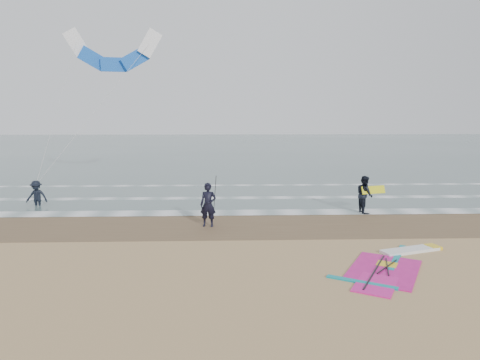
{
  "coord_description": "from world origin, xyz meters",
  "views": [
    {
      "loc": [
        -1.21,
        -12.88,
        5.01
      ],
      "look_at": [
        -0.61,
        5.0,
        2.2
      ],
      "focal_mm": 32.0,
      "sensor_mm": 36.0,
      "label": 1
    }
  ],
  "objects_px": {
    "person_wading": "(36,190)",
    "surf_kite": "(113,54)",
    "windsurf_rig": "(393,264)",
    "person_walking": "(365,195)",
    "person_standing": "(208,205)"
  },
  "relations": [
    {
      "from": "person_wading",
      "to": "surf_kite",
      "type": "bearing_deg",
      "value": 57.77
    },
    {
      "from": "windsurf_rig",
      "to": "person_walking",
      "type": "bearing_deg",
      "value": 79.2
    },
    {
      "from": "person_wading",
      "to": "surf_kite",
      "type": "distance_m",
      "value": 9.81
    },
    {
      "from": "person_wading",
      "to": "windsurf_rig",
      "type": "bearing_deg",
      "value": -30.76
    },
    {
      "from": "person_standing",
      "to": "person_walking",
      "type": "distance_m",
      "value": 8.11
    },
    {
      "from": "person_walking",
      "to": "surf_kite",
      "type": "relative_size",
      "value": 0.21
    },
    {
      "from": "person_standing",
      "to": "person_walking",
      "type": "relative_size",
      "value": 1.03
    },
    {
      "from": "surf_kite",
      "to": "person_wading",
      "type": "bearing_deg",
      "value": -122.94
    },
    {
      "from": "person_walking",
      "to": "surf_kite",
      "type": "bearing_deg",
      "value": 56.38
    },
    {
      "from": "windsurf_rig",
      "to": "person_walking",
      "type": "xyz_separation_m",
      "value": [
        1.42,
        7.46,
        0.92
      ]
    },
    {
      "from": "windsurf_rig",
      "to": "person_wading",
      "type": "distance_m",
      "value": 18.58
    },
    {
      "from": "person_walking",
      "to": "windsurf_rig",
      "type": "bearing_deg",
      "value": 162.78
    },
    {
      "from": "surf_kite",
      "to": "person_standing",
      "type": "bearing_deg",
      "value": -56.71
    },
    {
      "from": "person_standing",
      "to": "person_wading",
      "type": "relative_size",
      "value": 1.12
    },
    {
      "from": "person_walking",
      "to": "person_wading",
      "type": "relative_size",
      "value": 1.09
    }
  ]
}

